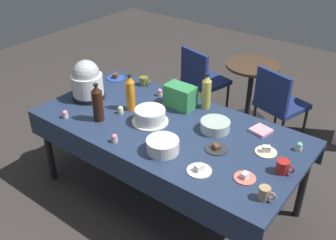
{
  "coord_description": "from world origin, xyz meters",
  "views": [
    {
      "loc": [
        1.59,
        -2.08,
        2.4
      ],
      "look_at": [
        0.0,
        0.0,
        0.8
      ],
      "focal_mm": 40.93,
      "sensor_mm": 36.0,
      "label": 1
    }
  ],
  "objects": [
    {
      "name": "soda_bottle_orange_juice",
      "position": [
        -0.41,
        0.02,
        0.9
      ],
      "size": [
        0.08,
        0.08,
        0.33
      ],
      "color": "orange",
      "rests_on": "potluck_table"
    },
    {
      "name": "cupcake_vanilla",
      "position": [
        -0.44,
        -0.09,
        0.78
      ],
      "size": [
        0.05,
        0.05,
        0.07
      ],
      "color": "beige",
      "rests_on": "potluck_table"
    },
    {
      "name": "cupcake_lemon",
      "position": [
        0.97,
        0.31,
        0.78
      ],
      "size": [
        0.05,
        0.05,
        0.07
      ],
      "color": "beige",
      "rests_on": "potluck_table"
    },
    {
      "name": "cupcake_berry",
      "position": [
        -0.24,
        0.47,
        0.78
      ],
      "size": [
        0.05,
        0.05,
        0.07
      ],
      "color": "beige",
      "rests_on": "potluck_table"
    },
    {
      "name": "dessert_plate_coral",
      "position": [
        0.8,
        -0.22,
        0.76
      ],
      "size": [
        0.15,
        0.15,
        0.05
      ],
      "color": "#E07266",
      "rests_on": "potluck_table"
    },
    {
      "name": "potluck_table",
      "position": [
        0.0,
        0.0,
        0.69
      ],
      "size": [
        2.2,
        1.1,
        0.75
      ],
      "color": "navy",
      "rests_on": "ground"
    },
    {
      "name": "ceramic_snack_bowl",
      "position": [
        0.18,
        -0.31,
        0.8
      ],
      "size": [
        0.24,
        0.24,
        0.1
      ],
      "primitive_type": "cylinder",
      "color": "silver",
      "rests_on": "potluck_table"
    },
    {
      "name": "dessert_plate_white",
      "position": [
        0.52,
        -0.34,
        0.76
      ],
      "size": [
        0.17,
        0.17,
        0.05
      ],
      "color": "white",
      "rests_on": "potluck_table"
    },
    {
      "name": "frosted_layer_cake",
      "position": [
        -0.15,
        -0.05,
        0.81
      ],
      "size": [
        0.3,
        0.3,
        0.12
      ],
      "color": "silver",
      "rests_on": "potluck_table"
    },
    {
      "name": "maroon_chair_left",
      "position": [
        -0.57,
        1.4,
        0.49
      ],
      "size": [
        0.54,
        0.54,
        0.85
      ],
      "color": "navy",
      "rests_on": "ground"
    },
    {
      "name": "coffee_mug_red",
      "position": [
        0.97,
        -0.01,
        0.8
      ],
      "size": [
        0.13,
        0.09,
        0.09
      ],
      "color": "#B2231E",
      "rests_on": "potluck_table"
    },
    {
      "name": "maroon_chair_right",
      "position": [
        0.38,
        1.4,
        0.49
      ],
      "size": [
        0.55,
        0.55,
        0.85
      ],
      "color": "navy",
      "rests_on": "ground"
    },
    {
      "name": "soda_bottle_ginger_ale",
      "position": [
        0.08,
        0.44,
        0.9
      ],
      "size": [
        0.08,
        0.08,
        0.32
      ],
      "color": "gold",
      "rests_on": "potluck_table"
    },
    {
      "name": "soda_carton",
      "position": [
        -0.11,
        0.31,
        0.85
      ],
      "size": [
        0.26,
        0.16,
        0.2
      ],
      "primitive_type": "cube",
      "rotation": [
        0.0,
        0.0,
        -0.01
      ],
      "color": "#338C4C",
      "rests_on": "potluck_table"
    },
    {
      "name": "cupcake_mint",
      "position": [
        -0.18,
        -0.43,
        0.78
      ],
      "size": [
        0.05,
        0.05,
        0.07
      ],
      "color": "beige",
      "rests_on": "potluck_table"
    },
    {
      "name": "round_cafe_table",
      "position": [
        -0.05,
        1.62,
        0.5
      ],
      "size": [
        0.6,
        0.6,
        0.72
      ],
      "color": "#473323",
      "rests_on": "ground"
    },
    {
      "name": "cupcake_rose",
      "position": [
        -0.76,
        -0.42,
        0.78
      ],
      "size": [
        0.05,
        0.05,
        0.07
      ],
      "color": "beige",
      "rests_on": "potluck_table"
    },
    {
      "name": "coffee_mug_olive",
      "position": [
        -0.63,
        0.45,
        0.79
      ],
      "size": [
        0.12,
        0.09,
        0.08
      ],
      "color": "olive",
      "rests_on": "potluck_table"
    },
    {
      "name": "ground",
      "position": [
        0.0,
        0.0,
        0.0
      ],
      "size": [
        9.0,
        9.0,
        0.0
      ],
      "primitive_type": "plane",
      "color": "#383330"
    },
    {
      "name": "dessert_plate_charcoal",
      "position": [
        0.48,
        -0.05,
        0.76
      ],
      "size": [
        0.17,
        0.17,
        0.04
      ],
      "color": "#2D2D33",
      "rests_on": "potluck_table"
    },
    {
      "name": "paper_napkin_stack",
      "position": [
        0.64,
        0.37,
        0.76
      ],
      "size": [
        0.17,
        0.17,
        0.02
      ],
      "primitive_type": "cube",
      "rotation": [
        0.0,
        0.0,
        -0.22
      ],
      "color": "pink",
      "rests_on": "potluck_table"
    },
    {
      "name": "glass_salad_bowl",
      "position": [
        0.34,
        0.17,
        0.79
      ],
      "size": [
        0.23,
        0.23,
        0.08
      ],
      "primitive_type": "cylinder",
      "color": "#B2C6BC",
      "rests_on": "potluck_table"
    },
    {
      "name": "slow_cooker",
      "position": [
        -0.86,
        -0.06,
        0.92
      ],
      "size": [
        0.29,
        0.29,
        0.37
      ],
      "color": "black",
      "rests_on": "potluck_table"
    },
    {
      "name": "coffee_mug_tan",
      "position": [
        0.99,
        -0.32,
        0.79
      ],
      "size": [
        0.11,
        0.07,
        0.09
      ],
      "color": "tan",
      "rests_on": "potluck_table"
    },
    {
      "name": "soda_bottle_cola",
      "position": [
        -0.51,
        -0.27,
        0.9
      ],
      "size": [
        0.09,
        0.09,
        0.33
      ],
      "color": "#33190F",
      "rests_on": "potluck_table"
    },
    {
      "name": "dessert_plate_cobalt",
      "position": [
        -0.96,
        0.39,
        0.76
      ],
      "size": [
        0.18,
        0.18,
        0.05
      ],
      "color": "#2D4CB2",
      "rests_on": "potluck_table"
    },
    {
      "name": "cupcake_cocoa",
      "position": [
        -0.38,
        0.37,
        0.78
      ],
      "size": [
        0.05,
        0.05,
        0.07
      ],
      "color": "beige",
      "rests_on": "potluck_table"
    },
    {
      "name": "dessert_plate_cream",
      "position": [
        0.79,
        0.14,
        0.76
      ],
      "size": [
        0.16,
        0.16,
        0.06
      ],
      "color": "beige",
      "rests_on": "potluck_table"
    }
  ]
}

